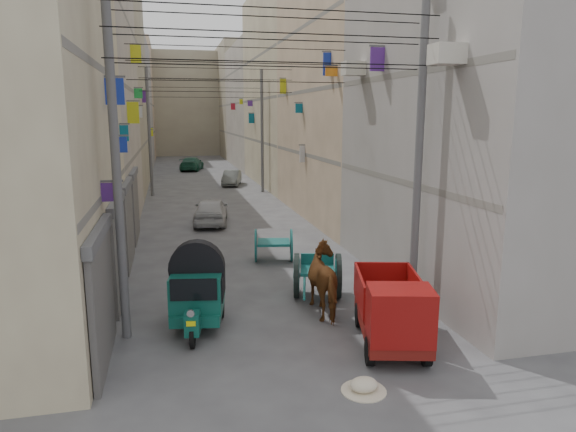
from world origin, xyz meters
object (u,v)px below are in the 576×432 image
object	(u,v)px
auto_rickshaw	(198,289)
second_cart	(274,244)
distant_car_green	(192,164)
distant_car_white	(211,211)
distant_car_grey	(232,178)
horse	(328,280)
feed_sack	(364,385)
mini_truck	(393,316)
tonga_cart	(317,275)

from	to	relation	value
auto_rickshaw	second_cart	size ratio (longest dim) A/B	1.59
second_cart	distant_car_green	world-z (taller)	distant_car_green
distant_car_white	distant_car_grey	world-z (taller)	distant_car_white
horse	distant_car_grey	distance (m)	25.53
distant_car_white	distant_car_green	size ratio (longest dim) A/B	0.88
auto_rickshaw	distant_car_green	size ratio (longest dim) A/B	0.56
auto_rickshaw	feed_sack	bearing A→B (deg)	-43.20
mini_truck	distant_car_grey	bearing A→B (deg)	104.73
distant_car_grey	feed_sack	bearing A→B (deg)	-78.70
horse	distant_car_white	world-z (taller)	horse
distant_car_grey	second_cart	bearing A→B (deg)	-79.35
second_cart	distant_car_white	xyz separation A→B (m)	(-1.62, 6.93, 0.02)
tonga_cart	distant_car_white	world-z (taller)	distant_car_white
feed_sack	distant_car_grey	size ratio (longest dim) A/B	0.16
tonga_cart	distant_car_green	xyz separation A→B (m)	(-1.87, 35.73, -0.04)
mini_truck	distant_car_green	world-z (taller)	mini_truck
auto_rickshaw	feed_sack	world-z (taller)	auto_rickshaw
feed_sack	second_cart	bearing A→B (deg)	89.38
second_cart	horse	world-z (taller)	horse
feed_sack	mini_truck	bearing A→B (deg)	49.60
mini_truck	horse	bearing A→B (deg)	120.28
tonga_cart	distant_car_white	distance (m)	10.99
feed_sack	horse	distance (m)	4.00
distant_car_white	mini_truck	bearing A→B (deg)	108.79
feed_sack	horse	world-z (taller)	horse
auto_rickshaw	feed_sack	size ratio (longest dim) A/B	4.52
auto_rickshaw	horse	distance (m)	3.35
second_cart	horse	xyz separation A→B (m)	(0.43, -5.03, 0.26)
mini_truck	distant_car_white	distance (m)	14.69
feed_sack	distant_car_grey	xyz separation A→B (m)	(1.09, 29.42, 0.41)
feed_sack	tonga_cart	bearing A→B (deg)	83.55
tonga_cart	horse	world-z (taller)	horse
distant_car_white	second_cart	bearing A→B (deg)	111.19
second_cart	mini_truck	bearing A→B (deg)	-70.56
distant_car_green	auto_rickshaw	bearing A→B (deg)	99.94
mini_truck	distant_car_green	distance (m)	39.45
second_cart	horse	size ratio (longest dim) A/B	0.72
mini_truck	horse	world-z (taller)	horse
tonga_cart	feed_sack	size ratio (longest dim) A/B	5.61
distant_car_white	distant_car_green	distance (m)	24.95
auto_rickshaw	distant_car_grey	distance (m)	25.98
auto_rickshaw	distant_car_grey	xyz separation A→B (m)	(3.92, 25.68, -0.42)
auto_rickshaw	distant_car_white	xyz separation A→B (m)	(1.29, 12.12, -0.32)
auto_rickshaw	tonga_cart	bearing A→B (deg)	31.15
auto_rickshaw	distant_car_white	bearing A→B (deg)	93.70
mini_truck	horse	distance (m)	2.56
distant_car_white	distant_car_grey	bearing A→B (deg)	-92.95
horse	distant_car_grey	xyz separation A→B (m)	(0.57, 25.53, -0.34)
mini_truck	distant_car_grey	distance (m)	27.99
mini_truck	feed_sack	xyz separation A→B (m)	(-1.22, -1.43, -0.67)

